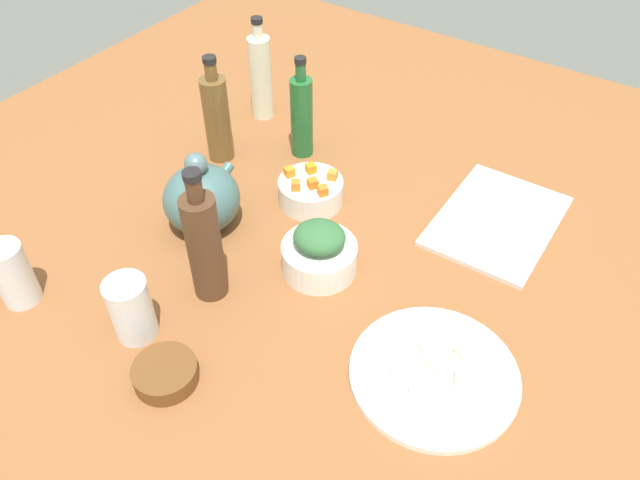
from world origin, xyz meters
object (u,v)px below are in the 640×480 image
object	(u,v)px
bowl_carrots	(311,192)
drinking_glass_1	(12,274)
bowl_small_side	(165,373)
bottle_1	(261,76)
bottle_0	(217,117)
bottle_2	(302,115)
cutting_board	(497,221)
plate_tofu	(434,374)
teapot	(202,198)
bowl_greens	(319,258)
drinking_glass_0	(131,309)
bottle_3	(204,245)

from	to	relation	value
bowl_carrots	drinking_glass_1	distance (cm)	54.92
bowl_small_side	bottle_1	bearing A→B (deg)	26.57
bottle_0	bottle_2	size ratio (longest dim) A/B	1.04
bottle_1	bottle_2	size ratio (longest dim) A/B	1.06
bottle_1	bottle_2	xyz separation A→B (cm)	(-7.16, -16.37, -0.77)
cutting_board	bottle_0	world-z (taller)	bottle_0
plate_tofu	teapot	bearing A→B (deg)	82.59
bowl_greens	drinking_glass_0	world-z (taller)	drinking_glass_0
drinking_glass_0	drinking_glass_1	xyz separation A→B (cm)	(-5.78, 21.37, 0.24)
bottle_3	drinking_glass_0	xyz separation A→B (cm)	(-13.53, 3.89, -5.10)
bowl_greens	bottle_0	world-z (taller)	bottle_0
bowl_carrots	bottle_0	xyz separation A→B (cm)	(1.79, 24.78, 7.35)
bottle_2	bowl_greens	bearing A→B (deg)	-139.91
bottle_0	drinking_glass_0	world-z (taller)	bottle_0
teapot	bottle_1	size ratio (longest dim) A/B	0.69
bowl_small_side	bowl_greens	bearing A→B (deg)	-10.68
bottle_0	drinking_glass_0	xyz separation A→B (cm)	(-44.36, -20.31, -4.24)
bowl_carrots	drinking_glass_1	size ratio (longest dim) A/B	1.09
bottle_1	bottle_2	world-z (taller)	bottle_1
plate_tofu	teapot	size ratio (longest dim) A/B	1.57
cutting_board	bottle_1	xyz separation A→B (cm)	(5.23, 60.70, 9.67)
bottle_1	bottle_3	xyz separation A→B (cm)	(-49.00, -26.88, 0.55)
plate_tofu	drinking_glass_1	bearing A→B (deg)	110.87
bottle_1	bowl_carrots	bearing A→B (deg)	-126.01
plate_tofu	teapot	world-z (taller)	teapot
bottle_3	bottle_1	bearing A→B (deg)	28.75
bottle_3	bowl_carrots	bearing A→B (deg)	-1.16
drinking_glass_0	bowl_small_side	bearing A→B (deg)	-111.34
bowl_small_side	drinking_glass_0	distance (cm)	11.79
bowl_carrots	drinking_glass_0	size ratio (longest dim) A/B	1.13
bowl_carrots	drinking_glass_1	bearing A→B (deg)	151.87
plate_tofu	bowl_greens	distance (cm)	28.67
cutting_board	teapot	distance (cm)	56.12
bottle_0	bottle_3	distance (cm)	39.20
bottle_2	cutting_board	bearing A→B (deg)	-87.51
cutting_board	teapot	bearing A→B (deg)	124.54
plate_tofu	drinking_glass_1	distance (cm)	69.56
teapot	bottle_3	xyz separation A→B (cm)	(-12.13, -12.13, 4.16)
bottle_3	drinking_glass_0	distance (cm)	14.97
bottle_0	bottle_1	distance (cm)	18.37
cutting_board	bottle_2	xyz separation A→B (cm)	(-1.93, 44.33, 8.91)
cutting_board	plate_tofu	xyz separation A→B (cm)	(-38.36, -5.73, 0.10)
bottle_2	drinking_glass_1	size ratio (longest dim) A/B	1.91
bowl_small_side	bottle_2	xyz separation A→B (cm)	(59.38, 16.91, 7.88)
bottle_2	bottle_3	distance (cm)	43.15
bowl_carrots	bottle_0	bearing A→B (deg)	85.86
bottle_1	bottle_0	bearing A→B (deg)	-171.59
bowl_small_side	teapot	world-z (taller)	teapot
bottle_3	teapot	bearing A→B (deg)	44.99
bottle_3	drinking_glass_1	distance (cm)	32.16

